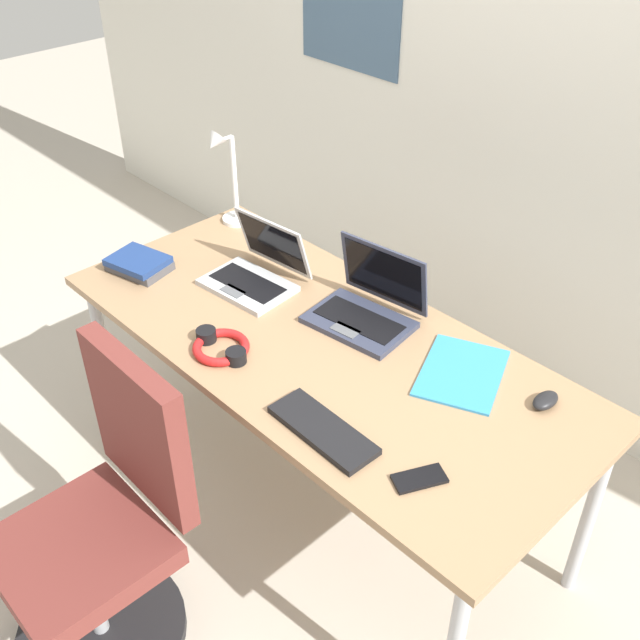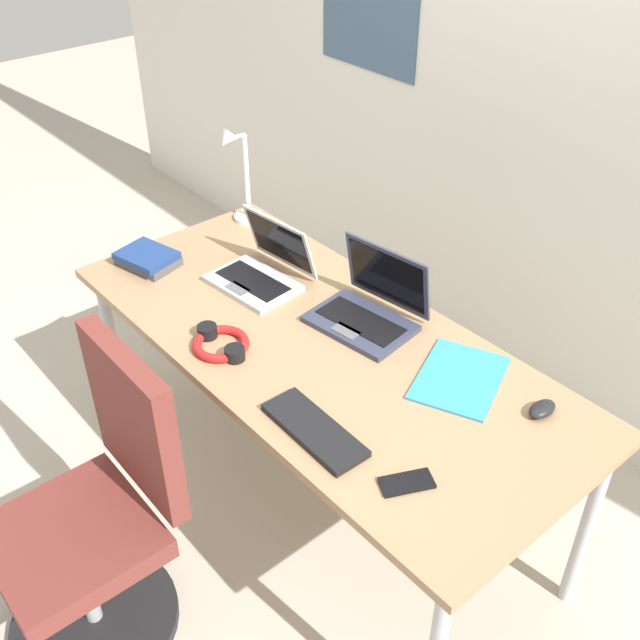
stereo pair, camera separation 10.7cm
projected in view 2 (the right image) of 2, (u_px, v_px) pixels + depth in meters
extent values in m
plane|color=#B7AD9E|center=(320.00, 497.00, 2.80)|extent=(12.00, 12.00, 0.00)
cube|color=silver|center=(558.00, 89.00, 2.62)|extent=(6.00, 0.12, 2.60)
cube|color=#9E7A56|center=(320.00, 344.00, 2.38)|extent=(1.80, 0.80, 0.03)
cylinder|color=#B2B5BA|center=(115.00, 354.00, 2.93)|extent=(0.04, 0.04, 0.71)
cylinder|color=#B2B5BA|center=(254.00, 291.00, 3.29)|extent=(0.04, 0.04, 0.71)
cylinder|color=#B2B5BA|center=(587.00, 526.00, 2.26)|extent=(0.04, 0.04, 0.71)
cylinder|color=white|center=(249.00, 217.00, 3.02)|extent=(0.12, 0.12, 0.02)
cylinder|color=white|center=(247.00, 176.00, 2.91)|extent=(0.02, 0.02, 0.34)
cylinder|color=white|center=(235.00, 137.00, 2.79)|extent=(0.01, 0.08, 0.01)
cone|color=white|center=(226.00, 140.00, 2.77)|extent=(0.07, 0.09, 0.09)
cube|color=#B7BABC|center=(253.00, 283.00, 2.62)|extent=(0.33, 0.24, 0.02)
cube|color=black|center=(253.00, 281.00, 2.61)|extent=(0.28, 0.14, 0.00)
cube|color=#595B60|center=(238.00, 288.00, 2.57)|extent=(0.09, 0.05, 0.00)
cube|color=#B7BABC|center=(280.00, 242.00, 2.63)|extent=(0.31, 0.10, 0.21)
cube|color=black|center=(279.00, 242.00, 2.63)|extent=(0.28, 0.08, 0.17)
cube|color=#33384C|center=(360.00, 324.00, 2.42)|extent=(0.35, 0.26, 0.02)
cube|color=black|center=(361.00, 321.00, 2.42)|extent=(0.30, 0.16, 0.00)
cube|color=#595B60|center=(346.00, 331.00, 2.37)|extent=(0.10, 0.06, 0.00)
cube|color=#33384C|center=(387.00, 276.00, 2.43)|extent=(0.33, 0.09, 0.22)
cube|color=black|center=(386.00, 276.00, 2.43)|extent=(0.30, 0.07, 0.19)
cube|color=black|center=(314.00, 430.00, 2.03)|extent=(0.33, 0.13, 0.02)
ellipsoid|color=black|center=(542.00, 409.00, 2.09)|extent=(0.06, 0.10, 0.03)
cube|color=black|center=(407.00, 483.00, 1.88)|extent=(0.12, 0.15, 0.01)
torus|color=red|center=(221.00, 344.00, 2.33)|extent=(0.18, 0.18, 0.03)
cylinder|color=black|center=(207.00, 331.00, 2.37)|extent=(0.06, 0.06, 0.04)
cylinder|color=black|center=(235.00, 354.00, 2.28)|extent=(0.06, 0.06, 0.04)
cube|color=#4C4C51|center=(148.00, 261.00, 2.73)|extent=(0.24, 0.19, 0.03)
cube|color=navy|center=(147.00, 255.00, 2.71)|extent=(0.23, 0.20, 0.02)
cube|color=#338CC6|center=(460.00, 378.00, 2.21)|extent=(0.34, 0.38, 0.01)
cylinder|color=black|center=(96.00, 619.00, 2.37)|extent=(0.52, 0.52, 0.04)
cylinder|color=#A5A8AD|center=(85.00, 583.00, 2.26)|extent=(0.05, 0.05, 0.34)
cube|color=brown|center=(72.00, 540.00, 2.14)|extent=(0.45, 0.45, 0.07)
cube|color=brown|center=(134.00, 421.00, 2.09)|extent=(0.42, 0.07, 0.48)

